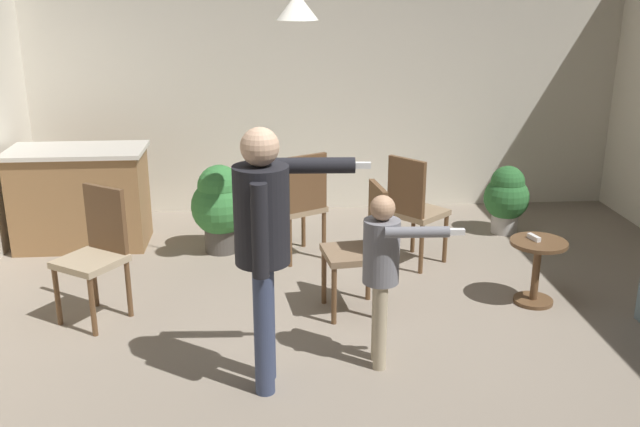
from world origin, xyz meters
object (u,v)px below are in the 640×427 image
(person_adult, at_px, (264,232))
(spare_remote_on_table, at_px, (534,238))
(dining_chair_by_counter, at_px, (97,249))
(dining_chair_centre_back, at_px, (301,202))
(person_child, at_px, (383,262))
(potted_plant_corner, at_px, (507,196))
(kitchen_counter, at_px, (81,197))
(dining_chair_spare, at_px, (362,244))
(potted_plant_by_wall, at_px, (220,204))
(dining_chair_near_wall, at_px, (414,207))
(side_table_by_couch, at_px, (537,264))

(person_adult, distance_m, spare_remote_on_table, 2.39)
(dining_chair_by_counter, bearing_deg, spare_remote_on_table, -145.76)
(spare_remote_on_table, bearing_deg, dining_chair_centre_back, 149.25)
(person_child, xyz_separation_m, potted_plant_corner, (1.67, 2.47, -0.35))
(kitchen_counter, bearing_deg, potted_plant_corner, 0.44)
(person_adult, bearing_deg, potted_plant_corner, 141.14)
(dining_chair_spare, xyz_separation_m, spare_remote_on_table, (1.35, 0.06, -0.01))
(person_child, bearing_deg, kitchen_counter, -131.93)
(potted_plant_corner, distance_m, potted_plant_by_wall, 2.84)
(dining_chair_near_wall, xyz_separation_m, spare_remote_on_table, (0.78, -0.83, -0.01))
(dining_chair_by_counter, height_order, potted_plant_corner, dining_chair_by_counter)
(potted_plant_by_wall, bearing_deg, side_table_by_couch, -27.91)
(side_table_by_couch, distance_m, person_adult, 2.46)
(kitchen_counter, bearing_deg, potted_plant_by_wall, -11.26)
(potted_plant_by_wall, bearing_deg, person_adult, -80.16)
(potted_plant_corner, height_order, spare_remote_on_table, potted_plant_corner)
(side_table_by_couch, height_order, person_adult, person_adult)
(dining_chair_by_counter, xyz_separation_m, dining_chair_spare, (1.97, -0.05, 0.00))
(dining_chair_centre_back, xyz_separation_m, spare_remote_on_table, (1.76, -1.05, -0.01))
(kitchen_counter, height_order, dining_chair_near_wall, dining_chair_near_wall)
(person_child, relative_size, dining_chair_by_counter, 1.17)
(side_table_by_couch, bearing_deg, dining_chair_near_wall, 133.33)
(potted_plant_corner, relative_size, potted_plant_by_wall, 0.83)
(kitchen_counter, xyz_separation_m, dining_chair_centre_back, (2.06, -0.52, 0.07))
(person_child, height_order, potted_plant_by_wall, person_child)
(spare_remote_on_table, bearing_deg, potted_plant_by_wall, 152.35)
(person_adult, xyz_separation_m, spare_remote_on_table, (2.08, 1.07, -0.49))
(person_adult, xyz_separation_m, dining_chair_centre_back, (0.32, 2.12, -0.48))
(side_table_by_couch, bearing_deg, potted_plant_corner, 79.54)
(person_child, xyz_separation_m, potted_plant_by_wall, (-1.16, 2.18, -0.27))
(side_table_by_couch, distance_m, person_child, 1.65)
(person_child, bearing_deg, spare_remote_on_table, 125.76)
(dining_chair_by_counter, relative_size, dining_chair_spare, 1.00)
(kitchen_counter, xyz_separation_m, potted_plant_corner, (4.15, 0.03, -0.10))
(dining_chair_centre_back, bearing_deg, dining_chair_near_wall, -40.65)
(dining_chair_by_counter, relative_size, dining_chair_centre_back, 1.00)
(dining_chair_by_counter, height_order, potted_plant_by_wall, dining_chair_by_counter)
(person_child, xyz_separation_m, dining_chair_spare, (-0.02, 0.81, -0.18))
(spare_remote_on_table, bearing_deg, dining_chair_spare, -177.35)
(dining_chair_near_wall, xyz_separation_m, potted_plant_corner, (1.11, 0.78, -0.17))
(person_adult, bearing_deg, dining_chair_by_counter, -127.29)
(dining_chair_by_counter, distance_m, spare_remote_on_table, 3.32)
(dining_chair_by_counter, xyz_separation_m, dining_chair_near_wall, (2.55, 0.84, 0.00))
(person_adult, bearing_deg, dining_chair_centre_back, 174.54)
(dining_chair_near_wall, distance_m, potted_plant_by_wall, 1.78)
(dining_chair_spare, bearing_deg, spare_remote_on_table, -94.39)
(dining_chair_near_wall, bearing_deg, person_child, -59.41)
(dining_chair_near_wall, distance_m, dining_chair_centre_back, 1.00)
(side_table_by_couch, distance_m, dining_chair_by_counter, 3.36)
(person_adult, relative_size, dining_chair_by_counter, 1.65)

